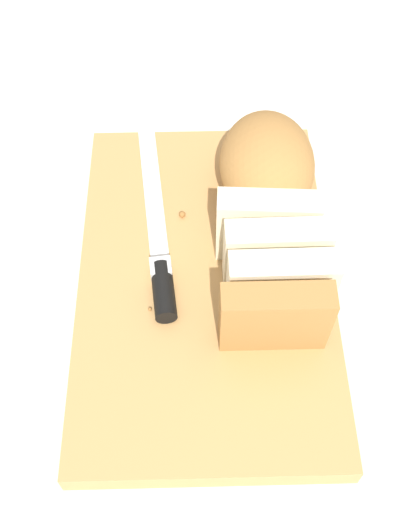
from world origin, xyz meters
name	(u,v)px	position (x,y,z in m)	size (l,w,h in m)	color
ground_plane	(205,287)	(0.00, 0.00, 0.00)	(3.00, 3.00, 0.00)	silver
cutting_board	(205,281)	(0.00, 0.00, 0.01)	(0.39, 0.24, 0.03)	tan
bread_loaf	(270,208)	(-0.05, 0.06, 0.07)	(0.26, 0.11, 0.08)	#A8753D
bread_knife	(160,255)	(-0.02, -0.04, 0.03)	(0.28, 0.04, 0.02)	silver
crumb_near_knife	(150,309)	(0.04, -0.05, 0.03)	(0.00, 0.00, 0.00)	#996633
crumb_near_loaf	(182,214)	(-0.07, -0.02, 0.03)	(0.01, 0.01, 0.01)	#996633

